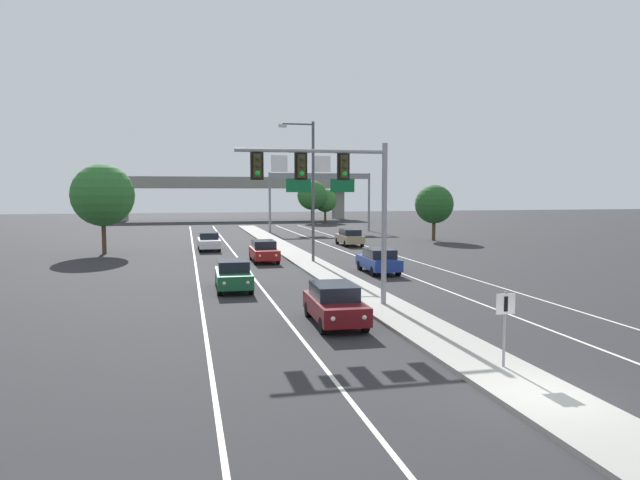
{
  "coord_description": "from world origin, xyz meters",
  "views": [
    {
      "loc": [
        -8.65,
        -12.73,
        5.25
      ],
      "look_at": [
        -3.2,
        10.92,
        3.2
      ],
      "focal_mm": 32.89,
      "sensor_mm": 36.0,
      "label": 1
    }
  ],
  "objects_px": {
    "tree_far_left_a": "(103,195)",
    "tree_far_right_a": "(434,204)",
    "median_sign_post": "(505,318)",
    "car_oncoming_green": "(233,275)",
    "street_lamp_median": "(310,183)",
    "car_oncoming_red": "(264,251)",
    "overhead_signal_mast": "(333,185)",
    "tree_far_right_c": "(312,195)",
    "car_oncoming_darkred": "(335,303)",
    "car_receding_tan": "(350,237)",
    "highway_sign_gantry": "(320,183)",
    "tree_far_right_b": "(325,200)",
    "car_oncoming_white": "(209,241)",
    "car_receding_blue": "(379,260)"
  },
  "relations": [
    {
      "from": "car_receding_blue",
      "to": "tree_far_right_c",
      "type": "relative_size",
      "value": 0.65
    },
    {
      "from": "median_sign_post",
      "to": "street_lamp_median",
      "type": "xyz_separation_m",
      "value": [
        -0.16,
        26.25,
        4.21
      ]
    },
    {
      "from": "car_oncoming_white",
      "to": "car_receding_blue",
      "type": "xyz_separation_m",
      "value": [
        9.98,
        -16.92,
        0.0
      ]
    },
    {
      "from": "car_oncoming_green",
      "to": "median_sign_post",
      "type": "bearing_deg",
      "value": -67.76
    },
    {
      "from": "tree_far_right_c",
      "to": "car_receding_tan",
      "type": "bearing_deg",
      "value": -96.99
    },
    {
      "from": "street_lamp_median",
      "to": "tree_far_right_a",
      "type": "height_order",
      "value": "street_lamp_median"
    },
    {
      "from": "car_oncoming_white",
      "to": "tree_far_left_a",
      "type": "bearing_deg",
      "value": -174.88
    },
    {
      "from": "street_lamp_median",
      "to": "tree_far_right_a",
      "type": "distance_m",
      "value": 23.22
    },
    {
      "from": "street_lamp_median",
      "to": "car_oncoming_red",
      "type": "relative_size",
      "value": 2.23
    },
    {
      "from": "tree_far_right_a",
      "to": "car_receding_tan",
      "type": "bearing_deg",
      "value": -160.32
    },
    {
      "from": "street_lamp_median",
      "to": "car_receding_tan",
      "type": "bearing_deg",
      "value": 62.29
    },
    {
      "from": "tree_far_left_a",
      "to": "tree_far_right_b",
      "type": "height_order",
      "value": "tree_far_left_a"
    },
    {
      "from": "street_lamp_median",
      "to": "car_oncoming_green",
      "type": "relative_size",
      "value": 2.22
    },
    {
      "from": "car_receding_blue",
      "to": "tree_far_left_a",
      "type": "xyz_separation_m",
      "value": [
        -18.59,
        16.15,
        4.05
      ]
    },
    {
      "from": "overhead_signal_mast",
      "to": "tree_far_right_c",
      "type": "relative_size",
      "value": 1.04
    },
    {
      "from": "car_oncoming_darkred",
      "to": "tree_far_right_c",
      "type": "bearing_deg",
      "value": 78.51
    },
    {
      "from": "tree_far_right_a",
      "to": "highway_sign_gantry",
      "type": "bearing_deg",
      "value": 118.94
    },
    {
      "from": "car_oncoming_darkred",
      "to": "car_receding_tan",
      "type": "relative_size",
      "value": 1.01
    },
    {
      "from": "car_oncoming_white",
      "to": "tree_far_right_b",
      "type": "xyz_separation_m",
      "value": [
        20.56,
        41.8,
        2.8
      ]
    },
    {
      "from": "tree_far_right_c",
      "to": "car_oncoming_green",
      "type": "bearing_deg",
      "value": -105.91
    },
    {
      "from": "tree_far_left_a",
      "to": "tree_far_right_a",
      "type": "bearing_deg",
      "value": 10.33
    },
    {
      "from": "car_receding_tan",
      "to": "car_oncoming_red",
      "type": "bearing_deg",
      "value": -131.59
    },
    {
      "from": "overhead_signal_mast",
      "to": "median_sign_post",
      "type": "height_order",
      "value": "overhead_signal_mast"
    },
    {
      "from": "tree_far_right_a",
      "to": "tree_far_left_a",
      "type": "bearing_deg",
      "value": -169.67
    },
    {
      "from": "median_sign_post",
      "to": "car_receding_tan",
      "type": "distance_m",
      "value": 39.1
    },
    {
      "from": "tree_far_right_b",
      "to": "highway_sign_gantry",
      "type": "bearing_deg",
      "value": -105.11
    },
    {
      "from": "median_sign_post",
      "to": "car_oncoming_red",
      "type": "bearing_deg",
      "value": 96.86
    },
    {
      "from": "median_sign_post",
      "to": "tree_far_right_b",
      "type": "height_order",
      "value": "tree_far_right_b"
    },
    {
      "from": "car_receding_tan",
      "to": "tree_far_left_a",
      "type": "height_order",
      "value": "tree_far_left_a"
    },
    {
      "from": "highway_sign_gantry",
      "to": "tree_far_right_a",
      "type": "distance_m",
      "value": 18.03
    },
    {
      "from": "tree_far_right_c",
      "to": "car_receding_blue",
      "type": "bearing_deg",
      "value": -98.02
    },
    {
      "from": "car_oncoming_white",
      "to": "car_oncoming_darkred",
      "type": "bearing_deg",
      "value": -83.02
    },
    {
      "from": "car_receding_tan",
      "to": "tree_far_right_c",
      "type": "distance_m",
      "value": 39.72
    },
    {
      "from": "overhead_signal_mast",
      "to": "tree_far_left_a",
      "type": "distance_m",
      "value": 29.55
    },
    {
      "from": "median_sign_post",
      "to": "highway_sign_gantry",
      "type": "xyz_separation_m",
      "value": [
        7.91,
        57.88,
        4.58
      ]
    },
    {
      "from": "tree_far_right_a",
      "to": "car_receding_blue",
      "type": "bearing_deg",
      "value": -121.61
    },
    {
      "from": "median_sign_post",
      "to": "car_oncoming_white",
      "type": "bearing_deg",
      "value": 100.61
    },
    {
      "from": "car_receding_blue",
      "to": "tree_far_right_a",
      "type": "bearing_deg",
      "value": 58.39
    },
    {
      "from": "car_oncoming_green",
      "to": "car_receding_tan",
      "type": "xyz_separation_m",
      "value": [
        12.83,
        22.64,
        0.0
      ]
    },
    {
      "from": "car_oncoming_darkred",
      "to": "car_oncoming_white",
      "type": "xyz_separation_m",
      "value": [
        -3.69,
        30.14,
        0.0
      ]
    },
    {
      "from": "median_sign_post",
      "to": "highway_sign_gantry",
      "type": "distance_m",
      "value": 58.6
    },
    {
      "from": "median_sign_post",
      "to": "car_oncoming_green",
      "type": "relative_size",
      "value": 0.49
    },
    {
      "from": "tree_far_right_b",
      "to": "tree_far_right_c",
      "type": "relative_size",
      "value": 0.81
    },
    {
      "from": "tree_far_right_a",
      "to": "tree_far_right_c",
      "type": "height_order",
      "value": "tree_far_right_c"
    },
    {
      "from": "tree_far_right_b",
      "to": "car_receding_blue",
      "type": "bearing_deg",
      "value": -100.22
    },
    {
      "from": "tree_far_left_a",
      "to": "tree_far_right_c",
      "type": "distance_m",
      "value": 49.31
    },
    {
      "from": "car_oncoming_darkred",
      "to": "car_oncoming_red",
      "type": "xyz_separation_m",
      "value": [
        -0.06,
        20.69,
        0.0
      ]
    },
    {
      "from": "car_oncoming_white",
      "to": "highway_sign_gantry",
      "type": "distance_m",
      "value": 26.06
    },
    {
      "from": "car_oncoming_white",
      "to": "highway_sign_gantry",
      "type": "relative_size",
      "value": 0.34
    },
    {
      "from": "car_oncoming_green",
      "to": "overhead_signal_mast",
      "type": "bearing_deg",
      "value": -57.37
    }
  ]
}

